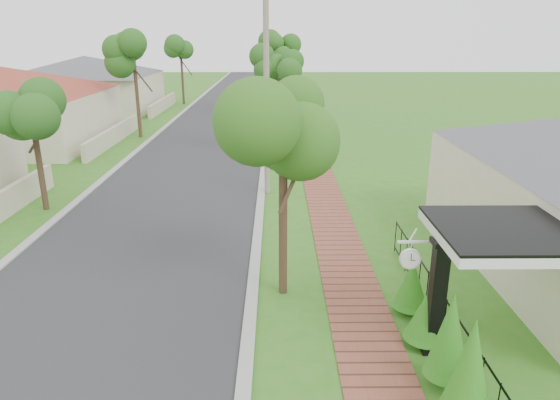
% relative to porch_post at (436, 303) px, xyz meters
% --- Properties ---
extents(ground, '(160.00, 160.00, 0.00)m').
position_rel_porch_post_xyz_m(ground, '(-4.55, 1.00, -1.12)').
color(ground, '#33701A').
rests_on(ground, ground).
extents(road, '(7.00, 120.00, 0.02)m').
position_rel_porch_post_xyz_m(road, '(-7.55, 21.00, -1.12)').
color(road, '#28282B').
rests_on(road, ground).
extents(kerb_right, '(0.30, 120.00, 0.10)m').
position_rel_porch_post_xyz_m(kerb_right, '(-3.90, 21.00, -1.12)').
color(kerb_right, '#9E9E99').
rests_on(kerb_right, ground).
extents(kerb_left, '(0.30, 120.00, 0.10)m').
position_rel_porch_post_xyz_m(kerb_left, '(-11.20, 21.00, -1.12)').
color(kerb_left, '#9E9E99').
rests_on(kerb_left, ground).
extents(sidewalk, '(1.50, 120.00, 0.03)m').
position_rel_porch_post_xyz_m(sidewalk, '(-1.30, 21.00, -1.12)').
color(sidewalk, brown).
rests_on(sidewalk, ground).
extents(porch_post, '(0.48, 0.48, 2.52)m').
position_rel_porch_post_xyz_m(porch_post, '(0.00, 0.00, 0.00)').
color(porch_post, black).
rests_on(porch_post, ground).
extents(picket_fence, '(0.03, 8.02, 1.00)m').
position_rel_porch_post_xyz_m(picket_fence, '(0.35, 1.00, -0.59)').
color(picket_fence, black).
rests_on(picket_fence, ground).
extents(street_trees, '(10.70, 37.65, 5.89)m').
position_rel_porch_post_xyz_m(street_trees, '(-7.42, 27.84, 3.42)').
color(street_trees, '#382619').
rests_on(street_trees, ground).
extents(hedge_row, '(0.82, 4.34, 2.14)m').
position_rel_porch_post_xyz_m(hedge_row, '(-0.10, -0.56, -0.26)').
color(hedge_row, '#2D6A15').
rests_on(hedge_row, ground).
extents(far_house_red, '(15.56, 15.56, 4.60)m').
position_rel_porch_post_xyz_m(far_house_red, '(-19.52, 21.00, 1.22)').
color(far_house_red, beige).
rests_on(far_house_red, ground).
extents(far_house_grey, '(15.56, 15.56, 4.60)m').
position_rel_porch_post_xyz_m(far_house_grey, '(-19.52, 35.00, 1.22)').
color(far_house_grey, beige).
rests_on(far_house_grey, ground).
extents(parked_car_red, '(2.74, 5.02, 1.62)m').
position_rel_porch_post_xyz_m(parked_car_red, '(-5.55, 33.68, -0.31)').
color(parked_car_red, '#64200F').
rests_on(parked_car_red, ground).
extents(parked_car_white, '(1.58, 4.51, 1.48)m').
position_rel_porch_post_xyz_m(parked_car_white, '(-5.55, 36.82, -0.38)').
color(parked_car_white, white).
rests_on(parked_car_white, ground).
extents(near_tree, '(1.99, 1.99, 5.10)m').
position_rel_porch_post_xyz_m(near_tree, '(-3.11, 2.50, 2.94)').
color(near_tree, '#382619').
rests_on(near_tree, ground).
extents(utility_pole, '(1.20, 0.24, 9.19)m').
position_rel_porch_post_xyz_m(utility_pole, '(-3.65, 11.00, 3.54)').
color(utility_pole, gray).
rests_on(utility_pole, ground).
extents(station_clock, '(0.74, 0.13, 0.63)m').
position_rel_porch_post_xyz_m(station_clock, '(-0.49, 0.40, 0.83)').
color(station_clock, white).
rests_on(station_clock, ground).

